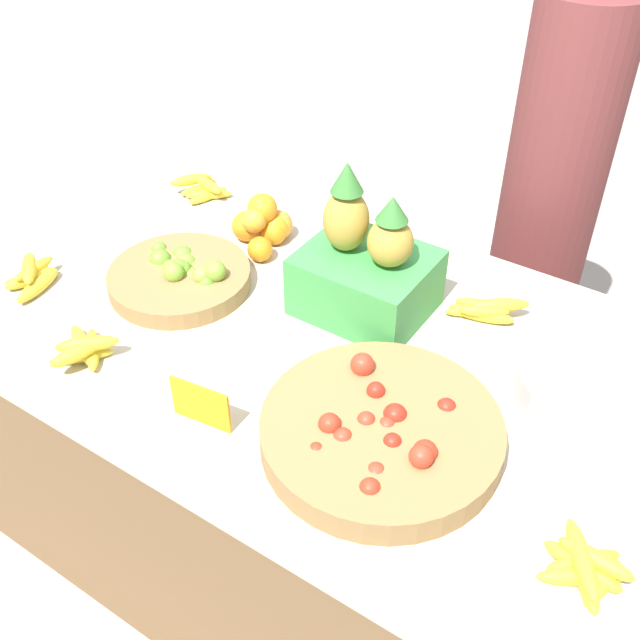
{
  "coord_description": "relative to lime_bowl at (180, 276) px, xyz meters",
  "views": [
    {
      "loc": [
        0.73,
        -1.09,
        1.92
      ],
      "look_at": [
        0.0,
        0.0,
        0.85
      ],
      "focal_mm": 42.0,
      "sensor_mm": 36.0,
      "label": 1
    }
  ],
  "objects": [
    {
      "name": "ground_plane",
      "position": [
        0.4,
        0.03,
        -0.83
      ],
      "size": [
        12.0,
        12.0,
        0.0
      ],
      "primitive_type": "plane",
      "color": "#ADA599"
    },
    {
      "name": "market_table",
      "position": [
        0.4,
        0.03,
        -0.43
      ],
      "size": [
        1.85,
        1.05,
        0.8
      ],
      "color": "brown",
      "rests_on": "ground_plane"
    },
    {
      "name": "lime_bowl",
      "position": [
        0.0,
        0.0,
        0.0
      ],
      "size": [
        0.35,
        0.35,
        0.09
      ],
      "color": "olive",
      "rests_on": "market_table"
    },
    {
      "name": "tomato_basket",
      "position": [
        0.68,
        -0.18,
        0.0
      ],
      "size": [
        0.47,
        0.47,
        0.1
      ],
      "color": "olive",
      "rests_on": "market_table"
    },
    {
      "name": "orange_pile",
      "position": [
        0.06,
        0.27,
        0.03
      ],
      "size": [
        0.16,
        0.19,
        0.14
      ],
      "color": "orange",
      "rests_on": "market_table"
    },
    {
      "name": "metal_bowl",
      "position": [
        0.98,
        0.15,
        0.02
      ],
      "size": [
        0.3,
        0.3,
        0.09
      ],
      "color": "silver",
      "rests_on": "market_table"
    },
    {
      "name": "price_sign",
      "position": [
        0.35,
        -0.33,
        0.02
      ],
      "size": [
        0.13,
        0.02,
        0.1
      ],
      "rotation": [
        0.0,
        0.0,
        0.13
      ],
      "color": "orange",
      "rests_on": "market_table"
    },
    {
      "name": "produce_crate",
      "position": [
        0.43,
        0.17,
        0.09
      ],
      "size": [
        0.3,
        0.25,
        0.37
      ],
      "color": "green",
      "rests_on": "market_table"
    },
    {
      "name": "banana_bunch_back_center",
      "position": [
        0.01,
        -0.32,
        0.0
      ],
      "size": [
        0.17,
        0.17,
        0.06
      ],
      "color": "yellow",
      "rests_on": "market_table"
    },
    {
      "name": "banana_bunch_middle_left",
      "position": [
        -0.25,
        0.38,
        -0.0
      ],
      "size": [
        0.18,
        0.17,
        0.06
      ],
      "color": "yellow",
      "rests_on": "market_table"
    },
    {
      "name": "banana_bunch_middle_right",
      "position": [
        0.69,
        0.3,
        -0.0
      ],
      "size": [
        0.18,
        0.13,
        0.06
      ],
      "color": "yellow",
      "rests_on": "market_table"
    },
    {
      "name": "banana_bunch_front_center",
      "position": [
        -0.31,
        -0.21,
        -0.0
      ],
      "size": [
        0.13,
        0.16,
        0.06
      ],
      "color": "yellow",
      "rests_on": "market_table"
    },
    {
      "name": "banana_bunch_front_left",
      "position": [
        1.11,
        -0.24,
        -0.0
      ],
      "size": [
        0.15,
        0.15,
        0.06
      ],
      "color": "yellow",
      "rests_on": "market_table"
    },
    {
      "name": "vendor_person",
      "position": [
        0.62,
        0.9,
        -0.1
      ],
      "size": [
        0.28,
        0.28,
        1.55
      ],
      "color": "brown",
      "rests_on": "ground_plane"
    }
  ]
}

